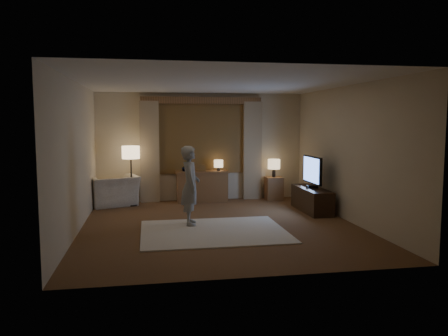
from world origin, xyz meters
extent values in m
cube|color=brown|center=(0.00, 0.00, -0.01)|extent=(5.00, 5.50, 0.02)
cube|color=silver|center=(0.00, 0.00, 2.61)|extent=(5.00, 5.50, 0.02)
cube|color=beige|center=(0.00, 2.76, 1.30)|extent=(5.00, 0.02, 2.60)
cube|color=beige|center=(0.00, -2.76, 1.30)|extent=(5.00, 0.02, 2.60)
cube|color=beige|center=(-2.51, 0.00, 1.30)|extent=(0.02, 5.50, 2.60)
cube|color=beige|center=(2.51, 0.00, 1.30)|extent=(0.02, 5.50, 2.60)
cube|color=black|center=(0.00, 2.73, 1.55)|extent=(2.00, 0.01, 1.70)
cube|color=brown|center=(0.00, 2.72, 1.55)|extent=(2.08, 0.04, 1.78)
cube|color=tan|center=(-1.25, 2.65, 1.20)|extent=(0.45, 0.12, 2.40)
cube|color=tan|center=(1.25, 2.65, 1.20)|extent=(0.45, 0.12, 2.40)
cube|color=brown|center=(0.00, 2.67, 2.42)|extent=(2.90, 0.14, 0.16)
cube|color=beige|center=(-0.18, -0.45, 0.01)|extent=(2.50, 2.00, 0.02)
cube|color=brown|center=(-0.02, 2.50, 0.35)|extent=(1.20, 0.40, 0.70)
cube|color=brown|center=(-0.02, 2.50, 0.80)|extent=(0.16, 0.02, 0.20)
imported|color=#999999|center=(-0.42, 2.50, 0.85)|extent=(0.17, 0.13, 0.30)
cylinder|color=black|center=(0.38, 2.50, 0.76)|extent=(0.08, 0.08, 0.12)
cylinder|color=#E8C38B|center=(0.38, 2.50, 0.91)|extent=(0.22, 0.22, 0.18)
cylinder|color=black|center=(-1.67, 2.28, 0.01)|extent=(0.29, 0.29, 0.03)
cylinder|color=black|center=(-1.67, 2.28, 0.54)|extent=(0.04, 0.04, 1.09)
cylinder|color=#E8C38B|center=(-1.67, 2.28, 1.22)|extent=(0.40, 0.40, 0.29)
imported|color=#F1E2C6|center=(-2.10, 2.35, 0.34)|extent=(1.33, 1.25, 0.69)
cube|color=brown|center=(1.75, 2.45, 0.28)|extent=(0.40, 0.40, 0.56)
cylinder|color=black|center=(1.75, 2.45, 0.66)|extent=(0.08, 0.08, 0.20)
cylinder|color=#E8C38B|center=(1.75, 2.45, 0.88)|extent=(0.30, 0.30, 0.24)
cube|color=black|center=(2.15, 0.94, 0.25)|extent=(0.45, 1.40, 0.50)
cube|color=black|center=(2.15, 0.94, 0.53)|extent=(0.23, 0.11, 0.06)
cube|color=black|center=(2.15, 0.94, 0.89)|extent=(0.05, 0.95, 0.58)
cube|color=#5D8FFF|center=(2.12, 0.94, 0.89)|extent=(0.00, 0.88, 0.52)
imported|color=#A3A097|center=(-0.53, 0.11, 0.75)|extent=(0.38, 0.55, 1.46)
camera|label=1|loc=(-1.29, -7.81, 1.91)|focal=35.00mm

